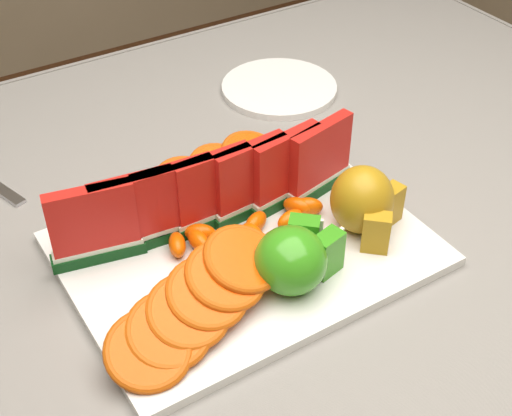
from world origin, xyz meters
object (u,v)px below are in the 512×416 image
at_px(platter, 245,249).
at_px(pear_cluster, 365,202).
at_px(apple_cluster, 295,258).
at_px(side_plate, 279,88).

relative_size(platter, pear_cluster, 3.76).
bearing_deg(apple_cluster, pear_cluster, 14.45).
bearing_deg(platter, side_plate, 50.61).
xyz_separation_m(platter, pear_cluster, (0.13, -0.05, 0.04)).
distance_m(platter, side_plate, 0.38).
relative_size(apple_cluster, side_plate, 0.54).
bearing_deg(pear_cluster, platter, 161.08).
distance_m(apple_cluster, pear_cluster, 0.12).
xyz_separation_m(apple_cluster, side_plate, (0.22, 0.37, -0.04)).
relative_size(apple_cluster, pear_cluster, 1.07).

